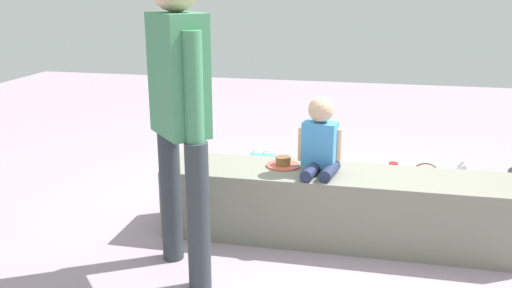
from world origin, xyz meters
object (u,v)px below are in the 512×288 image
object	(u,v)px
water_bottle_far_side	(471,202)
cake_box_white	(309,180)
child_seated	(320,140)
water_bottle_near_gift	(461,173)
handbag_black_leather	(384,205)
party_cup_red	(393,169)
adult_standing	(179,95)
gift_bag	(262,173)
cake_plate	(283,163)
handbag_brown_canvas	(424,188)

from	to	relation	value
water_bottle_far_side	cake_box_white	distance (m)	1.25
child_seated	water_bottle_near_gift	world-z (taller)	child_seated
child_seated	handbag_black_leather	bearing A→B (deg)	42.44
party_cup_red	handbag_black_leather	world-z (taller)	handbag_black_leather
adult_standing	child_seated	bearing A→B (deg)	41.62
cake_box_white	gift_bag	bearing A→B (deg)	-147.75
adult_standing	handbag_black_leather	world-z (taller)	adult_standing
child_seated	water_bottle_far_side	distance (m)	1.36
water_bottle_far_side	cake_box_white	bearing A→B (deg)	166.26
gift_bag	cake_plate	bearing A→B (deg)	-66.87
adult_standing	handbag_black_leather	distance (m)	1.79
child_seated	cake_plate	world-z (taller)	child_seated
water_bottle_near_gift	cake_plate	bearing A→B (deg)	-136.97
cake_plate	party_cup_red	world-z (taller)	cake_plate
water_bottle_far_side	cake_box_white	xyz separation A→B (m)	(-1.22, 0.30, -0.03)
water_bottle_near_gift	cake_box_white	size ratio (longest dim) A/B	0.56
handbag_brown_canvas	child_seated	bearing A→B (deg)	-132.51
child_seated	water_bottle_far_side	bearing A→B (deg)	30.70
cake_plate	gift_bag	size ratio (longest dim) A/B	0.63
water_bottle_near_gift	gift_bag	bearing A→B (deg)	-159.67
cake_plate	handbag_black_leather	world-z (taller)	cake_plate
handbag_black_leather	cake_plate	bearing A→B (deg)	-153.48
water_bottle_near_gift	adult_standing	bearing A→B (deg)	-132.89
party_cup_red	handbag_brown_canvas	xyz separation A→B (m)	(0.22, -0.53, 0.04)
gift_bag	handbag_black_leather	xyz separation A→B (m)	(0.95, -0.30, -0.06)
adult_standing	water_bottle_near_gift	bearing A→B (deg)	47.11
water_bottle_near_gift	cake_box_white	distance (m)	1.30
water_bottle_far_side	party_cup_red	xyz separation A→B (m)	(-0.53, 0.71, -0.03)
adult_standing	handbag_black_leather	bearing A→B (deg)	41.94
gift_bag	party_cup_red	xyz separation A→B (m)	(1.04, 0.64, -0.10)
party_cup_red	cake_box_white	distance (m)	0.80
party_cup_red	water_bottle_near_gift	bearing A→B (deg)	-4.65
adult_standing	party_cup_red	distance (m)	2.50
adult_standing	cake_box_white	bearing A→B (deg)	70.96
gift_bag	handbag_black_leather	world-z (taller)	gift_bag
party_cup_red	handbag_black_leather	distance (m)	0.95
gift_bag	party_cup_red	bearing A→B (deg)	31.50
adult_standing	cake_plate	world-z (taller)	adult_standing
party_cup_red	cake_box_white	xyz separation A→B (m)	(-0.69, -0.41, -0.00)
cake_box_white	handbag_black_leather	bearing A→B (deg)	-41.50
water_bottle_far_side	party_cup_red	bearing A→B (deg)	126.81
cake_plate	handbag_brown_canvas	world-z (taller)	cake_plate
water_bottle_far_side	handbag_black_leather	world-z (taller)	handbag_black_leather
cake_plate	party_cup_red	xyz separation A→B (m)	(0.76, 1.28, -0.42)
child_seated	party_cup_red	distance (m)	1.56
child_seated	gift_bag	bearing A→B (deg)	126.48
child_seated	water_bottle_far_side	xyz separation A→B (m)	(1.05, 0.63, -0.58)
gift_bag	water_bottle_far_side	world-z (taller)	gift_bag
water_bottle_near_gift	handbag_black_leather	size ratio (longest dim) A/B	0.55
child_seated	cake_plate	bearing A→B (deg)	166.59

